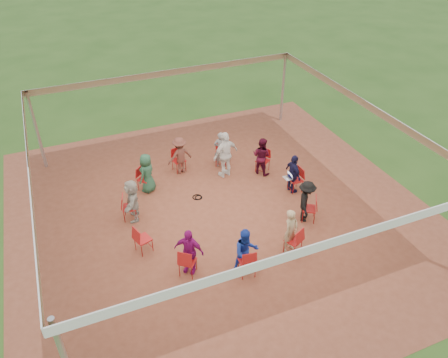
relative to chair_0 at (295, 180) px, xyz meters
name	(u,v)px	position (x,y,z in m)	size (l,w,h in m)	color
ground	(219,211)	(-2.84, -0.06, -0.45)	(80.00, 80.00, 0.00)	#284C17
dirt_patch	(219,211)	(-2.84, -0.06, -0.44)	(13.00, 13.00, 0.00)	brown
tent	(219,148)	(-2.84, -0.06, 1.92)	(10.33, 10.33, 3.00)	#B2B2B7
chair_0	(295,180)	(0.00, 0.00, 0.00)	(0.42, 0.44, 0.90)	#AF1616
chair_1	(263,161)	(-0.48, 1.52, 0.00)	(0.42, 0.44, 0.90)	#AF1616
chair_2	(221,154)	(-1.71, 2.54, 0.00)	(0.42, 0.44, 0.90)	#AF1616
chair_3	(179,160)	(-3.30, 2.74, 0.00)	(0.42, 0.44, 0.90)	#AF1616
chair_4	(145,179)	(-4.74, 2.04, 0.00)	(0.42, 0.44, 0.90)	#AF1616
chair_5	(130,207)	(-5.57, 0.68, 0.00)	(0.42, 0.44, 0.90)	#AF1616
chair_6	(143,239)	(-5.54, -0.92, 0.00)	(0.42, 0.44, 0.90)	#AF1616
chair_7	(188,261)	(-4.65, -2.24, 0.00)	(0.42, 0.44, 0.90)	#AF1616
chair_8	(247,262)	(-3.18, -2.88, 0.00)	(0.42, 0.44, 0.90)	#AF1616
chair_9	(293,240)	(-1.60, -2.61, 0.00)	(0.42, 0.44, 0.90)	#AF1616
chair_10	(309,209)	(-0.42, -1.54, 0.00)	(0.42, 0.44, 0.90)	#AF1616
person_seated_0	(293,174)	(-0.12, 0.00, 0.27)	(0.84, 0.43, 1.43)	#161539
person_seated_1	(261,156)	(-0.58, 1.46, 0.27)	(0.69, 0.40, 1.43)	#3D091B
person_seated_2	(221,150)	(-1.76, 2.43, 0.27)	(0.52, 0.34, 1.43)	slate
person_seated_3	(180,155)	(-3.28, 2.62, 0.27)	(0.92, 0.46, 1.43)	brown
person_seated_4	(147,173)	(-4.66, 1.96, 0.27)	(0.70, 0.39, 1.43)	#255238
person_seated_5	(132,200)	(-5.46, 0.65, 0.27)	(1.32, 0.50, 1.43)	#A6A295
person_seated_6	(189,251)	(-4.57, -2.15, 0.27)	(0.84, 0.43, 1.43)	#931171
person_seated_7	(246,251)	(-3.17, -2.76, 0.27)	(0.69, 0.40, 1.43)	#18329B
person_seated_8	(291,231)	(-1.66, -2.51, 0.27)	(0.52, 0.34, 1.43)	tan
person_seated_9	(306,201)	(-0.52, -1.48, 0.27)	(0.92, 0.46, 1.43)	black
standing_person	(226,155)	(-1.84, 1.80, 0.43)	(1.03, 0.53, 1.75)	white
cable_coil	(198,197)	(-3.24, 0.90, -0.43)	(0.34, 0.34, 0.03)	black
laptop	(289,176)	(-0.29, -0.01, 0.22)	(0.25, 0.31, 0.21)	#B7B7BC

